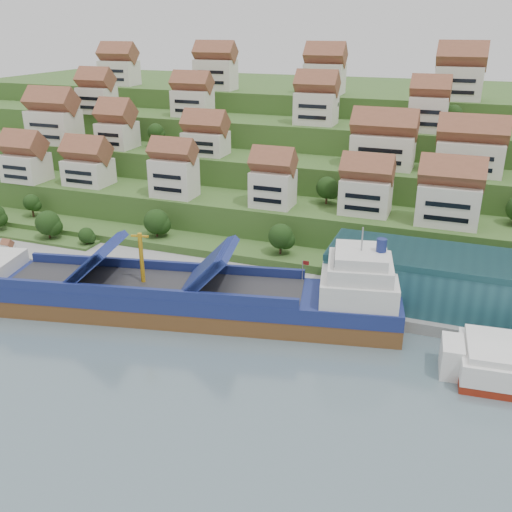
% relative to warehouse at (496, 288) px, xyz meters
% --- Properties ---
extents(ground, '(300.00, 300.00, 0.00)m').
position_rel_warehouse_xyz_m(ground, '(-52.00, -17.00, -7.20)').
color(ground, slate).
rests_on(ground, ground).
extents(quay, '(180.00, 14.00, 2.20)m').
position_rel_warehouse_xyz_m(quay, '(-32.00, -2.00, -6.10)').
color(quay, gray).
rests_on(quay, ground).
extents(hillside, '(260.00, 128.00, 31.00)m').
position_rel_warehouse_xyz_m(hillside, '(-52.00, 86.55, 3.46)').
color(hillside, '#2D4C1E').
rests_on(hillside, ground).
extents(hillside_village, '(156.83, 64.38, 29.15)m').
position_rel_warehouse_xyz_m(hillside_village, '(-50.78, 43.64, 17.12)').
color(hillside_village, silver).
rests_on(hillside_village, ground).
extents(hillside_trees, '(141.41, 62.31, 31.40)m').
position_rel_warehouse_xyz_m(hillside_trees, '(-57.30, 25.43, 8.65)').
color(hillside_trees, '#1C3A13').
rests_on(hillside_trees, ground).
extents(warehouse, '(60.00, 15.00, 10.00)m').
position_rel_warehouse_xyz_m(warehouse, '(0.00, 0.00, 0.00)').
color(warehouse, '#22525C').
rests_on(warehouse, quay).
extents(flagpole, '(1.28, 0.16, 8.00)m').
position_rel_warehouse_xyz_m(flagpole, '(-33.89, -7.00, -0.32)').
color(flagpole, gray).
rests_on(flagpole, quay).
extents(cargo_ship, '(86.63, 30.28, 19.11)m').
position_rel_warehouse_xyz_m(cargo_ship, '(-54.88, -16.91, -3.63)').
color(cargo_ship, brown).
rests_on(cargo_ship, ground).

